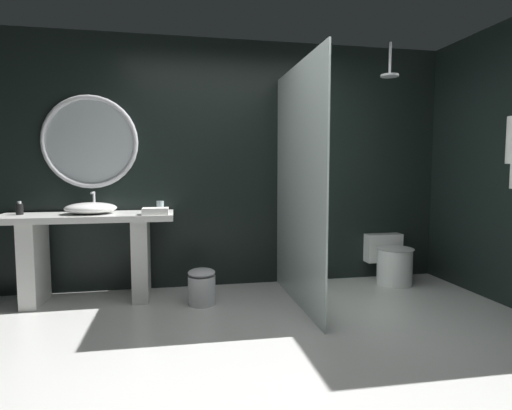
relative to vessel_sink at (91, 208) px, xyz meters
The scene contains 13 objects.
ground_plane 2.29m from the vessel_sink, 46.95° to the right, with size 5.76×5.76×0.00m, color silver.
back_wall_panel 1.54m from the vessel_sink, 13.77° to the left, with size 4.80×0.10×2.60m, color black.
side_wall_right 3.90m from the vessel_sink, 11.71° to the right, with size 0.10×2.47×2.60m, color black.
vanity_counter 0.37m from the vessel_sink, behind, with size 1.59×0.56×0.83m.
vessel_sink is the anchor object (origin of this frame).
tumbler_cup 0.64m from the vessel_sink, ahead, with size 0.07×0.07×0.11m, color silver.
soap_dispenser 0.63m from the vessel_sink, behind, with size 0.06×0.06×0.12m.
round_wall_mirror 0.69m from the vessel_sink, 97.26° to the left, with size 0.92×0.05×0.92m.
shower_glass_panel 1.95m from the vessel_sink, 13.44° to the right, with size 0.02×1.51×2.20m, color silver.
rain_shower_head 3.19m from the vessel_sink, ahead, with size 0.18×0.18×0.33m.
toilet 3.18m from the vessel_sink, ahead, with size 0.41×0.55×0.51m.
waste_bin 1.28m from the vessel_sink, 17.41° to the right, with size 0.25×0.25×0.34m.
folded_hand_towel 0.62m from the vessel_sink, 16.08° to the right, with size 0.24×0.16×0.06m, color white.
Camera 1 is at (-0.66, -2.58, 1.26)m, focal length 29.28 mm.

